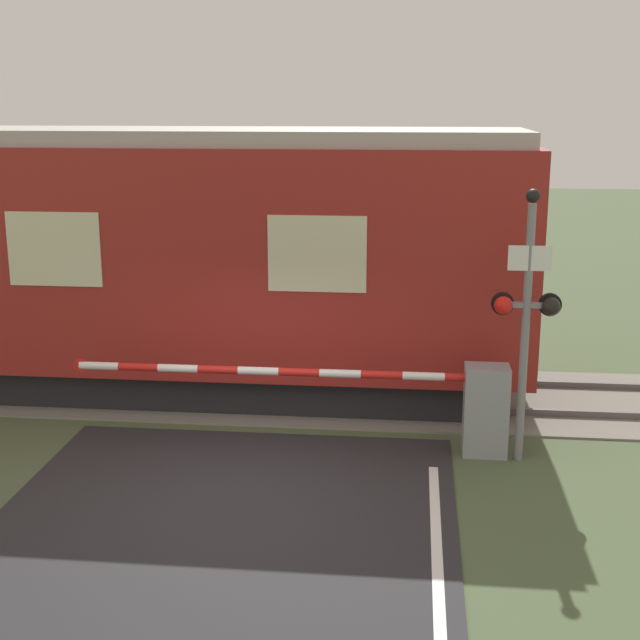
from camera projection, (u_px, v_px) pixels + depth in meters
The scene contains 5 objects.
ground_plane at pixel (237, 493), 11.05m from camera, with size 80.00×80.00×0.00m, color #475638.
track_bed at pixel (282, 392), 14.79m from camera, with size 36.00×3.20×0.13m.
train at pixel (89, 259), 14.59m from camera, with size 14.24×2.78×4.30m.
crossing_barrier at pixel (449, 403), 12.14m from camera, with size 6.09×0.44×1.26m.
signal_post at pixel (527, 310), 11.57m from camera, with size 0.91×0.26×3.65m.
Camera 1 is at (2.12, -10.04, 4.75)m, focal length 50.00 mm.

